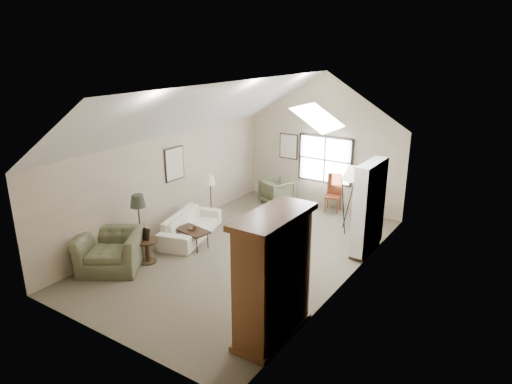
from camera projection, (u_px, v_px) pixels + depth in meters
The scene contains 18 objects.
room_shell at pixel (246, 117), 9.83m from camera, with size 5.01×8.01×4.00m.
window at pixel (325, 160), 13.47m from camera, with size 1.72×0.08×1.42m, color black.
skylight at pixel (319, 116), 9.86m from camera, with size 0.80×1.20×0.52m, color white, non-canonical shape.
wall_art at pixel (230, 155), 12.82m from camera, with size 1.97×3.71×0.88m.
armoire at pixel (273, 277), 7.45m from camera, with size 0.60×1.50×2.20m, color brown.
tv_alcove at pixel (369, 206), 10.52m from camera, with size 0.32×1.30×2.10m, color white.
media_console at pixel (366, 240), 10.79m from camera, with size 0.34×1.18×0.60m, color #382316.
tv_panel at pixel (368, 215), 10.60m from camera, with size 0.05×0.90×0.55m, color black.
sofa at pixel (191, 226), 11.58m from camera, with size 2.16×0.84×0.63m, color #F0E4CF.
armchair_near at pixel (110, 251), 9.92m from camera, with size 1.31×1.14×0.85m, color #5D5D41.
armchair_far at pixel (277, 192), 13.97m from camera, with size 0.82×0.85×0.77m, color #585D41.
coffee_table at pixel (193, 238), 11.08m from camera, with size 0.86×0.48×0.44m, color #332014.
bowl at pixel (192, 229), 11.00m from camera, with size 0.21×0.21×0.05m, color #3C2318.
side_table at pixel (147, 251), 10.28m from camera, with size 0.54×0.54×0.54m, color #332415.
side_chair at pixel (333, 193), 13.32m from camera, with size 0.43×0.43×1.10m, color maroon.
tripod_lamp at pixel (351, 199), 11.75m from camera, with size 0.53×0.53×1.82m, color white, non-canonical shape.
dark_lamp at pixel (140, 225), 10.49m from camera, with size 0.36×0.36×1.51m, color #26291D, non-canonical shape.
tan_lamp at pixel (211, 197), 12.58m from camera, with size 0.27×0.27×1.35m, color tan, non-canonical shape.
Camera 1 is at (5.60, -8.10, 4.74)m, focal length 32.00 mm.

